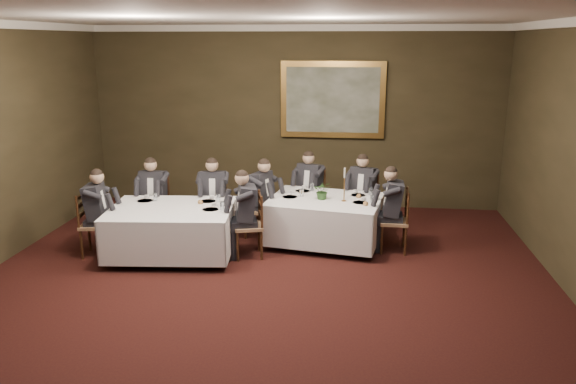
% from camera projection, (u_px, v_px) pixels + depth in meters
% --- Properties ---
extents(ground, '(10.00, 10.00, 0.00)m').
position_uv_depth(ground, '(249.00, 321.00, 6.64)').
color(ground, black).
rests_on(ground, ground).
extents(ceiling, '(8.00, 10.00, 0.10)m').
position_uv_depth(ceiling, '(243.00, 11.00, 5.72)').
color(ceiling, silver).
rests_on(ceiling, back_wall).
extents(back_wall, '(8.00, 0.10, 3.50)m').
position_uv_depth(back_wall, '(294.00, 118.00, 10.97)').
color(back_wall, '#2E2817').
rests_on(back_wall, ground).
extents(crown_molding, '(8.00, 10.00, 0.12)m').
position_uv_depth(crown_molding, '(243.00, 17.00, 5.74)').
color(crown_molding, white).
rests_on(crown_molding, back_wall).
extents(table_main, '(1.96, 1.61, 0.67)m').
position_uv_depth(table_main, '(325.00, 217.00, 9.06)').
color(table_main, black).
rests_on(table_main, ground).
extents(table_second, '(1.98, 1.58, 0.67)m').
position_uv_depth(table_second, '(172.00, 228.00, 8.56)').
color(table_second, black).
rests_on(table_second, ground).
extents(chair_main_backleft, '(0.57, 0.56, 1.00)m').
position_uv_depth(chair_main_backleft, '(310.00, 209.00, 10.06)').
color(chair_main_backleft, '#926D4A').
rests_on(chair_main_backleft, ground).
extents(diner_main_backleft, '(0.55, 0.60, 1.35)m').
position_uv_depth(diner_main_backleft, '(310.00, 197.00, 9.99)').
color(diner_main_backleft, black).
rests_on(diner_main_backleft, chair_main_backleft).
extents(chair_main_backright, '(0.56, 0.55, 1.00)m').
position_uv_depth(chair_main_backright, '(363.00, 214.00, 9.81)').
color(chair_main_backright, '#926D4A').
rests_on(chair_main_backright, ground).
extents(diner_main_backright, '(0.55, 0.59, 1.35)m').
position_uv_depth(diner_main_backright, '(363.00, 201.00, 9.74)').
color(diner_main_backright, black).
rests_on(diner_main_backright, chair_main_backright).
extents(chair_main_endleft, '(0.56, 0.57, 1.00)m').
position_uv_depth(chair_main_endleft, '(260.00, 221.00, 9.41)').
color(chair_main_endleft, '#926D4A').
rests_on(chair_main_endleft, ground).
extents(diner_main_endleft, '(0.60, 0.55, 1.35)m').
position_uv_depth(diner_main_endleft, '(260.00, 208.00, 9.34)').
color(diner_main_endleft, black).
rests_on(diner_main_endleft, chair_main_endleft).
extents(chair_main_endright, '(0.43, 0.45, 1.00)m').
position_uv_depth(chair_main_endright, '(394.00, 234.00, 8.80)').
color(chair_main_endright, '#926D4A').
rests_on(chair_main_endright, ground).
extents(diner_main_endright, '(0.49, 0.43, 1.35)m').
position_uv_depth(diner_main_endright, '(394.00, 220.00, 8.74)').
color(diner_main_endright, black).
rests_on(diner_main_endright, chair_main_endright).
extents(chair_sec_backleft, '(0.44, 0.42, 1.00)m').
position_uv_depth(chair_sec_backleft, '(156.00, 219.00, 9.54)').
color(chair_sec_backleft, '#926D4A').
rests_on(chair_sec_backleft, ground).
extents(diner_sec_backleft, '(0.42, 0.48, 1.35)m').
position_uv_depth(diner_sec_backleft, '(155.00, 206.00, 9.47)').
color(diner_sec_backleft, black).
rests_on(diner_sec_backleft, chair_sec_backleft).
extents(chair_sec_backright, '(0.49, 0.48, 1.00)m').
position_uv_depth(chair_sec_backright, '(214.00, 219.00, 9.51)').
color(chair_sec_backright, '#926D4A').
rests_on(chair_sec_backright, ground).
extents(diner_sec_backright, '(0.46, 0.53, 1.35)m').
position_uv_depth(diner_sec_backright, '(214.00, 206.00, 9.44)').
color(diner_sec_backright, black).
rests_on(diner_sec_backright, chair_sec_backright).
extents(chair_sec_endright, '(0.52, 0.54, 1.00)m').
position_uv_depth(chair_sec_endright, '(249.00, 239.00, 8.57)').
color(chair_sec_endright, '#926D4A').
rests_on(chair_sec_endright, ground).
extents(diner_sec_endright, '(0.57, 0.51, 1.35)m').
position_uv_depth(diner_sec_endright, '(248.00, 224.00, 8.51)').
color(diner_sec_endright, black).
rests_on(diner_sec_endright, chair_sec_endright).
extents(chair_sec_endleft, '(0.48, 0.50, 1.00)m').
position_uv_depth(chair_sec_endleft, '(96.00, 237.00, 8.63)').
color(chair_sec_endleft, '#926D4A').
rests_on(chair_sec_endleft, ground).
extents(diner_sec_endleft, '(0.53, 0.47, 1.35)m').
position_uv_depth(diner_sec_endleft, '(96.00, 223.00, 8.57)').
color(diner_sec_endleft, black).
rests_on(diner_sec_endleft, chair_sec_endleft).
extents(centerpiece, '(0.28, 0.24, 0.30)m').
position_uv_depth(centerpiece, '(323.00, 190.00, 8.91)').
color(centerpiece, '#2D5926').
rests_on(centerpiece, table_main).
extents(candlestick, '(0.08, 0.08, 0.55)m').
position_uv_depth(candlestick, '(344.00, 189.00, 8.79)').
color(candlestick, '#AE7735').
rests_on(candlestick, table_main).
extents(place_setting_table_main, '(0.33, 0.31, 0.14)m').
position_uv_depth(place_setting_table_main, '(306.00, 189.00, 9.46)').
color(place_setting_table_main, white).
rests_on(place_setting_table_main, table_main).
extents(place_setting_table_second, '(0.33, 0.31, 0.14)m').
position_uv_depth(place_setting_table_second, '(149.00, 198.00, 8.88)').
color(place_setting_table_second, white).
rests_on(place_setting_table_second, table_second).
extents(painting, '(1.99, 0.09, 1.45)m').
position_uv_depth(painting, '(333.00, 100.00, 10.73)').
color(painting, gold).
rests_on(painting, back_wall).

